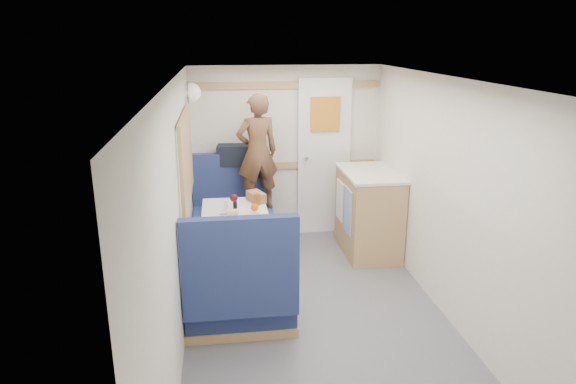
{
  "coord_description": "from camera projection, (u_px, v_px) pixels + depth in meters",
  "views": [
    {
      "loc": [
        -0.77,
        -3.59,
        2.31
      ],
      "look_at": [
        -0.16,
        0.9,
        0.93
      ],
      "focal_mm": 32.0,
      "sensor_mm": 36.0,
      "label": 1
    }
  ],
  "objects": [
    {
      "name": "wall_right",
      "position": [
        462.0,
        210.0,
        4.03
      ],
      "size": [
        0.02,
        4.5,
        2.0
      ],
      "primitive_type": "cube",
      "color": "silver",
      "rests_on": "floor"
    },
    {
      "name": "rear_door",
      "position": [
        324.0,
        154.0,
        6.05
      ],
      "size": [
        0.62,
        0.12,
        1.86
      ],
      "color": "white",
      "rests_on": "wall_back"
    },
    {
      "name": "wall_back",
      "position": [
        286.0,
        152.0,
        6.02
      ],
      "size": [
        2.2,
        0.02,
        2.0
      ],
      "primitive_type": "cube",
      "color": "silver",
      "rests_on": "floor"
    },
    {
      "name": "oak_trim_low",
      "position": [
        286.0,
        165.0,
        6.04
      ],
      "size": [
        2.15,
        0.02,
        0.08
      ],
      "primitive_type": "cube",
      "color": "#9A7645",
      "rests_on": "wall_back"
    },
    {
      "name": "ledge",
      "position": [
        231.0,
        167.0,
        5.85
      ],
      "size": [
        0.9,
        0.14,
        0.04
      ],
      "primitive_type": "cube",
      "color": "#9A7645",
      "rests_on": "bench_far"
    },
    {
      "name": "oak_trim_high",
      "position": [
        286.0,
        85.0,
        5.77
      ],
      "size": [
        2.15,
        0.02,
        0.08
      ],
      "primitive_type": "cube",
      "color": "#9A7645",
      "rests_on": "wall_back"
    },
    {
      "name": "beer_glass",
      "position": [
        257.0,
        199.0,
        5.03
      ],
      "size": [
        0.07,
        0.07,
        0.1
      ],
      "primitive_type": "cylinder",
      "color": "brown",
      "rests_on": "dinette_table"
    },
    {
      "name": "cheese_block",
      "position": [
        232.0,
        212.0,
        4.72
      ],
      "size": [
        0.11,
        0.07,
        0.04
      ],
      "primitive_type": "cube",
      "rotation": [
        0.0,
        0.0,
        0.11
      ],
      "color": "#E6DB85",
      "rests_on": "tray"
    },
    {
      "name": "galley_counter",
      "position": [
        368.0,
        212.0,
        5.61
      ],
      "size": [
        0.57,
        0.92,
        0.92
      ],
      "color": "#9A7645",
      "rests_on": "floor"
    },
    {
      "name": "ceiling",
      "position": [
        328.0,
        82.0,
        3.59
      ],
      "size": [
        4.5,
        4.5,
        0.0
      ],
      "primitive_type": "plane",
      "rotation": [
        3.14,
        0.0,
        0.0
      ],
      "color": "silver",
      "rests_on": "wall_back"
    },
    {
      "name": "floor",
      "position": [
        322.0,
        332.0,
        4.17
      ],
      "size": [
        4.5,
        4.5,
        0.0
      ],
      "primitive_type": "plane",
      "color": "#515156",
      "rests_on": "ground"
    },
    {
      "name": "salt_grinder",
      "position": [
        226.0,
        205.0,
        4.9
      ],
      "size": [
        0.04,
        0.04,
        0.09
      ],
      "primitive_type": "cylinder",
      "color": "white",
      "rests_on": "dinette_table"
    },
    {
      "name": "bench_far",
      "position": [
        233.0,
        222.0,
        5.77
      ],
      "size": [
        0.9,
        0.59,
        1.05
      ],
      "color": "navy",
      "rests_on": "floor"
    },
    {
      "name": "orange_fruit",
      "position": [
        255.0,
        208.0,
        4.79
      ],
      "size": [
        0.07,
        0.07,
        0.07
      ],
      "primitive_type": "sphere",
      "color": "#E9610A",
      "rests_on": "tray"
    },
    {
      "name": "dinette_table",
      "position": [
        235.0,
        227.0,
        4.87
      ],
      "size": [
        0.62,
        0.92,
        0.72
      ],
      "color": "white",
      "rests_on": "floor"
    },
    {
      "name": "pepper_grinder",
      "position": [
        235.0,
        205.0,
        4.85
      ],
      "size": [
        0.04,
        0.04,
        0.1
      ],
      "primitive_type": "cylinder",
      "color": "black",
      "rests_on": "dinette_table"
    },
    {
      "name": "dome_light",
      "position": [
        191.0,
        93.0,
        5.29
      ],
      "size": [
        0.2,
        0.2,
        0.2
      ],
      "primitive_type": "sphere",
      "color": "white",
      "rests_on": "wall_left"
    },
    {
      "name": "bread_loaf",
      "position": [
        256.0,
        197.0,
        5.13
      ],
      "size": [
        0.2,
        0.26,
        0.1
      ],
      "primitive_type": "cube",
      "rotation": [
        0.0,
        0.0,
        0.37
      ],
      "color": "olive",
      "rests_on": "dinette_table"
    },
    {
      "name": "side_window",
      "position": [
        185.0,
        159.0,
        4.62
      ],
      "size": [
        0.04,
        1.3,
        0.72
      ],
      "primitive_type": "cube",
      "color": "#AEBEA1",
      "rests_on": "wall_left"
    },
    {
      "name": "tumbler_left",
      "position": [
        223.0,
        220.0,
        4.44
      ],
      "size": [
        0.07,
        0.07,
        0.11
      ],
      "primitive_type": "cylinder",
      "color": "white",
      "rests_on": "dinette_table"
    },
    {
      "name": "duffel_bag",
      "position": [
        239.0,
        155.0,
        5.82
      ],
      "size": [
        0.51,
        0.29,
        0.23
      ],
      "primitive_type": "cube",
      "rotation": [
        0.0,
        0.0,
        -0.12
      ],
      "color": "black",
      "rests_on": "ledge"
    },
    {
      "name": "person",
      "position": [
        257.0,
        152.0,
        5.61
      ],
      "size": [
        0.53,
        0.41,
        1.28
      ],
      "primitive_type": "imported",
      "rotation": [
        0.0,
        0.0,
        3.37
      ],
      "color": "brown",
      "rests_on": "bench_far"
    },
    {
      "name": "bench_near",
      "position": [
        240.0,
        296.0,
        4.13
      ],
      "size": [
        0.9,
        0.59,
        1.05
      ],
      "color": "navy",
      "rests_on": "floor"
    },
    {
      "name": "wine_glass",
      "position": [
        234.0,
        199.0,
        4.82
      ],
      "size": [
        0.08,
        0.08,
        0.17
      ],
      "color": "white",
      "rests_on": "dinette_table"
    },
    {
      "name": "tray",
      "position": [
        251.0,
        221.0,
        4.57
      ],
      "size": [
        0.33,
        0.38,
        0.02
      ],
      "primitive_type": "cube",
      "rotation": [
        0.0,
        0.0,
        -0.29
      ],
      "color": "silver",
      "rests_on": "dinette_table"
    },
    {
      "name": "wall_left",
      "position": [
        177.0,
        223.0,
        3.74
      ],
      "size": [
        0.02,
        4.5,
        2.0
      ],
      "primitive_type": "cube",
      "color": "silver",
      "rests_on": "floor"
    }
  ]
}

